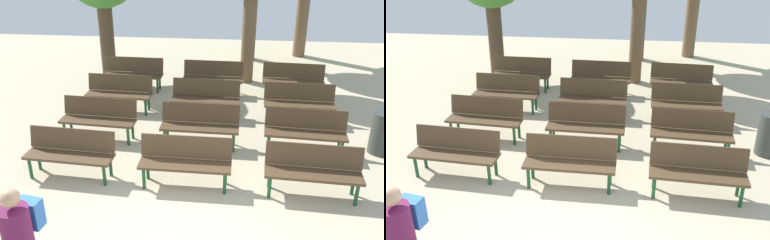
% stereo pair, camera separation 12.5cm
% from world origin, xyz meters
% --- Properties ---
extents(bench_r0_c0, '(1.63, 0.59, 0.87)m').
position_xyz_m(bench_r0_c0, '(-2.06, 1.66, 0.50)').
color(bench_r0_c0, '#4C3823').
rests_on(bench_r0_c0, ground_plane).
extents(bench_r0_c1, '(1.61, 0.51, 0.87)m').
position_xyz_m(bench_r0_c1, '(0.04, 1.57, 0.50)').
color(bench_r0_c1, '#4C3823').
rests_on(bench_r0_c1, ground_plane).
extents(bench_r0_c2, '(1.63, 0.58, 0.87)m').
position_xyz_m(bench_r0_c2, '(2.20, 1.48, 0.50)').
color(bench_r0_c2, '#4C3823').
rests_on(bench_r0_c2, ground_plane).
extents(bench_r1_c0, '(1.63, 0.59, 0.87)m').
position_xyz_m(bench_r1_c0, '(-1.99, 3.17, 0.50)').
color(bench_r1_c0, '#4C3823').
rests_on(bench_r1_c0, ground_plane).
extents(bench_r1_c1, '(1.61, 0.52, 0.87)m').
position_xyz_m(bench_r1_c1, '(0.17, 3.07, 0.50)').
color(bench_r1_c1, '#4C3823').
rests_on(bench_r1_c1, ground_plane).
extents(bench_r1_c2, '(1.63, 0.59, 0.87)m').
position_xyz_m(bench_r1_c2, '(2.28, 2.98, 0.50)').
color(bench_r1_c2, '#4C3823').
rests_on(bench_r1_c2, ground_plane).
extents(bench_r2_c0, '(1.62, 0.54, 0.87)m').
position_xyz_m(bench_r2_c0, '(-1.94, 4.68, 0.50)').
color(bench_r2_c0, '#4C3823').
rests_on(bench_r2_c0, ground_plane).
extents(bench_r2_c1, '(1.62, 0.54, 0.87)m').
position_xyz_m(bench_r2_c1, '(0.18, 4.56, 0.50)').
color(bench_r2_c1, '#4C3823').
rests_on(bench_r2_c1, ground_plane).
extents(bench_r2_c2, '(1.61, 0.53, 0.87)m').
position_xyz_m(bench_r2_c2, '(2.35, 4.49, 0.50)').
color(bench_r2_c2, '#4C3823').
rests_on(bench_r2_c2, ground_plane).
extents(bench_r3_c0, '(1.61, 0.53, 0.87)m').
position_xyz_m(bench_r3_c0, '(-1.92, 6.16, 0.50)').
color(bench_r3_c0, '#4C3823').
rests_on(bench_r3_c0, ground_plane).
extents(bench_r3_c1, '(1.61, 0.52, 0.87)m').
position_xyz_m(bench_r3_c1, '(0.28, 6.05, 0.50)').
color(bench_r3_c1, '#4C3823').
rests_on(bench_r3_c1, ground_plane).
extents(bench_r3_c2, '(1.63, 0.59, 0.87)m').
position_xyz_m(bench_r3_c2, '(2.39, 6.04, 0.50)').
color(bench_r3_c2, '#4C3823').
rests_on(bench_r3_c2, ground_plane).
extents(visitor_with_backpack, '(0.40, 0.57, 1.65)m').
position_xyz_m(visitor_with_backpack, '(-1.53, -1.17, 0.94)').
color(visitor_with_backpack, navy).
rests_on(visitor_with_backpack, ground_plane).
extents(trash_bin, '(0.46, 0.46, 0.86)m').
position_xyz_m(trash_bin, '(3.81, 3.10, 0.43)').
color(trash_bin, '#383D38').
rests_on(trash_bin, ground_plane).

